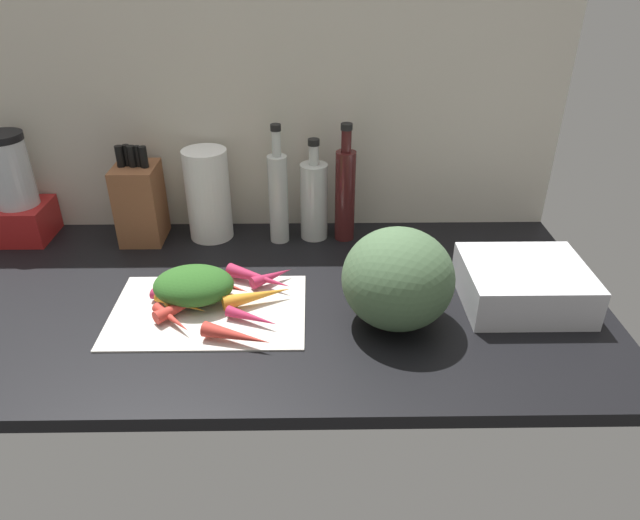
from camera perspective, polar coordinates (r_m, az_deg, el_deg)
The scene contains 23 objects.
ground_plane at distance 137.16cm, azimuth -8.35°, elevation -3.81°, with size 170.00×80.00×3.00cm, color black.
wall_back at distance 158.96cm, azimuth -7.59°, elevation 13.59°, with size 170.00×3.00×60.00cm, color beige.
cutting_board at distance 130.91cm, azimuth -10.99°, elevation -4.88°, with size 42.99×28.65×0.80cm, color beige.
carrot_0 at distance 127.12cm, azimuth -14.47°, elevation -5.66°, with size 2.31×2.31×12.31cm, color red.
carrot_1 at distance 135.24cm, azimuth -9.45°, elevation -2.51°, with size 3.04×3.04×12.70cm, color red.
carrot_2 at distance 131.45cm, azimuth -13.65°, elevation -4.25°, with size 2.29×2.29×13.29cm, color orange.
carrot_3 at distance 118.74cm, azimuth -8.28°, elevation -7.44°, with size 3.31×3.31×14.76cm, color red.
carrot_4 at distance 133.53cm, azimuth -14.00°, elevation -3.67°, with size 2.43×2.43×12.56cm, color #B2264C.
carrot_5 at distance 130.73cm, azimuth -12.98°, elevation -4.19°, with size 2.95×2.95×16.24cm, color red.
carrot_6 at distance 124.14cm, azimuth -6.74°, elevation -5.70°, with size 2.49×2.49×12.19cm, color #B2264C.
carrot_7 at distance 136.65cm, azimuth -6.06°, elevation -1.78°, with size 3.42×3.42×16.89cm, color #B2264C.
carrot_8 at distance 130.14cm, azimuth -6.23°, elevation -3.55°, with size 3.47×3.47×15.81cm, color orange.
carrot_9 at distance 137.39cm, azimuth -4.81°, elevation -1.62°, with size 3.02×3.02×10.88cm, color #B2264C.
carrot_10 at distance 135.70cm, azimuth -11.92°, elevation -2.79°, with size 2.53×2.53×17.19cm, color orange.
carrot_greens_pile at distance 132.29cm, azimuth -12.43°, elevation -2.46°, with size 18.07×13.90×7.64cm, color #2D6023.
winter_squash at distance 120.99cm, azimuth 7.73°, elevation -1.85°, with size 23.60×23.43×21.53cm, color #4C6B47.
knife_block at distance 161.48cm, azimuth -17.43°, elevation 5.51°, with size 11.09×12.85×26.57cm.
blender_appliance at distance 174.08cm, azimuth -27.93°, elevation 5.74°, with size 14.48×14.48×29.49cm.
paper_towel_roll at distance 157.85cm, azimuth -11.04°, elevation 6.39°, with size 11.74×11.74×24.83cm, color white.
bottle_0 at distance 152.85cm, azimuth -4.16°, elevation 6.38°, with size 5.17×5.17×32.31cm.
bottle_1 at distance 155.20cm, azimuth -0.60°, elevation 6.02°, with size 7.41×7.41×27.86cm.
bottle_2 at distance 153.72cm, azimuth 2.51°, elevation 6.72°, with size 5.40×5.40×32.10cm.
dish_rack at distance 137.38cm, azimuth 19.54°, elevation -2.29°, with size 26.97×23.35×9.31cm, color silver.
Camera 1 is at (18.27, -113.23, 73.73)cm, focal length 32.24 mm.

